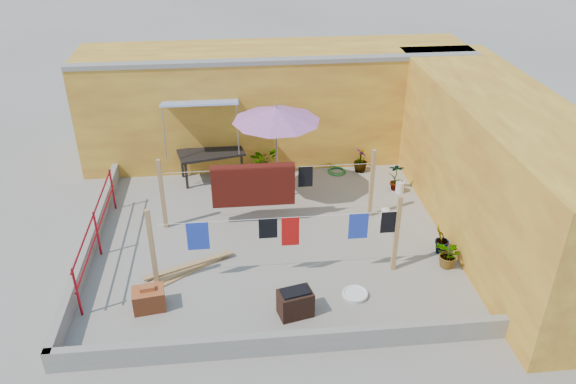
{
  "coord_description": "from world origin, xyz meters",
  "views": [
    {
      "loc": [
        -0.75,
        -10.84,
        7.38
      ],
      "look_at": [
        0.41,
        0.3,
        1.07
      ],
      "focal_mm": 35.0,
      "sensor_mm": 36.0,
      "label": 1
    }
  ],
  "objects_px": {
    "white_basin": "(355,294)",
    "outdoor_table": "(211,154)",
    "water_jug_a": "(400,187)",
    "brick_stack": "(149,299)",
    "plant_back_a": "(263,162)",
    "brazier": "(295,303)",
    "patio_umbrella": "(276,115)",
    "water_jug_b": "(385,214)",
    "green_hose": "(337,171)"
  },
  "relations": [
    {
      "from": "brazier",
      "to": "patio_umbrella",
      "type": "bearing_deg",
      "value": 89.48
    },
    {
      "from": "brazier",
      "to": "outdoor_table",
      "type": "bearing_deg",
      "value": 105.93
    },
    {
      "from": "outdoor_table",
      "to": "water_jug_b",
      "type": "height_order",
      "value": "outdoor_table"
    },
    {
      "from": "patio_umbrella",
      "to": "outdoor_table",
      "type": "xyz_separation_m",
      "value": [
        -1.7,
        1.33,
        -1.6
      ]
    },
    {
      "from": "water_jug_b",
      "to": "outdoor_table",
      "type": "bearing_deg",
      "value": 148.31
    },
    {
      "from": "white_basin",
      "to": "water_jug_b",
      "type": "relative_size",
      "value": 1.62
    },
    {
      "from": "water_jug_a",
      "to": "plant_back_a",
      "type": "height_order",
      "value": "plant_back_a"
    },
    {
      "from": "water_jug_a",
      "to": "green_hose",
      "type": "relative_size",
      "value": 0.68
    },
    {
      "from": "patio_umbrella",
      "to": "brick_stack",
      "type": "height_order",
      "value": "patio_umbrella"
    },
    {
      "from": "green_hose",
      "to": "brick_stack",
      "type": "bearing_deg",
      "value": -131.27
    },
    {
      "from": "white_basin",
      "to": "green_hose",
      "type": "distance_m",
      "value": 5.43
    },
    {
      "from": "outdoor_table",
      "to": "plant_back_a",
      "type": "xyz_separation_m",
      "value": [
        1.43,
        0.0,
        -0.31
      ]
    },
    {
      "from": "outdoor_table",
      "to": "green_hose",
      "type": "relative_size",
      "value": 3.63
    },
    {
      "from": "water_jug_a",
      "to": "green_hose",
      "type": "distance_m",
      "value": 1.98
    },
    {
      "from": "white_basin",
      "to": "water_jug_a",
      "type": "bearing_deg",
      "value": 63.06
    },
    {
      "from": "patio_umbrella",
      "to": "brazier",
      "type": "xyz_separation_m",
      "value": [
        -0.04,
        -4.47,
        -2.07
      ]
    },
    {
      "from": "white_basin",
      "to": "water_jug_a",
      "type": "distance_m",
      "value": 4.57
    },
    {
      "from": "white_basin",
      "to": "green_hose",
      "type": "xyz_separation_m",
      "value": [
        0.61,
        5.4,
        -0.01
      ]
    },
    {
      "from": "brazier",
      "to": "plant_back_a",
      "type": "bearing_deg",
      "value": 92.25
    },
    {
      "from": "brick_stack",
      "to": "plant_back_a",
      "type": "relative_size",
      "value": 0.76
    },
    {
      "from": "brick_stack",
      "to": "white_basin",
      "type": "bearing_deg",
      "value": -0.89
    },
    {
      "from": "outdoor_table",
      "to": "brick_stack",
      "type": "relative_size",
      "value": 2.87
    },
    {
      "from": "brick_stack",
      "to": "white_basin",
      "type": "distance_m",
      "value": 4.08
    },
    {
      "from": "water_jug_b",
      "to": "white_basin",
      "type": "bearing_deg",
      "value": -115.6
    },
    {
      "from": "white_basin",
      "to": "plant_back_a",
      "type": "xyz_separation_m",
      "value": [
        -1.49,
        5.4,
        0.39
      ]
    },
    {
      "from": "brick_stack",
      "to": "water_jug_a",
      "type": "distance_m",
      "value": 7.34
    },
    {
      "from": "outdoor_table",
      "to": "brick_stack",
      "type": "bearing_deg",
      "value": -102.22
    },
    {
      "from": "plant_back_a",
      "to": "brazier",
      "type": "bearing_deg",
      "value": -87.75
    },
    {
      "from": "water_jug_a",
      "to": "water_jug_b",
      "type": "height_order",
      "value": "water_jug_a"
    },
    {
      "from": "patio_umbrella",
      "to": "white_basin",
      "type": "distance_m",
      "value": 4.83
    },
    {
      "from": "white_basin",
      "to": "outdoor_table",
      "type": "bearing_deg",
      "value": 118.39
    },
    {
      "from": "outdoor_table",
      "to": "white_basin",
      "type": "bearing_deg",
      "value": -61.61
    },
    {
      "from": "white_basin",
      "to": "water_jug_a",
      "type": "relative_size",
      "value": 1.47
    },
    {
      "from": "patio_umbrella",
      "to": "water_jug_a",
      "type": "xyz_separation_m",
      "value": [
        3.29,
        0.01,
        -2.19
      ]
    },
    {
      "from": "water_jug_b",
      "to": "green_hose",
      "type": "height_order",
      "value": "water_jug_b"
    },
    {
      "from": "water_jug_b",
      "to": "green_hose",
      "type": "relative_size",
      "value": 0.62
    },
    {
      "from": "brazier",
      "to": "green_hose",
      "type": "bearing_deg",
      "value": 72.14
    },
    {
      "from": "patio_umbrella",
      "to": "plant_back_a",
      "type": "bearing_deg",
      "value": 101.39
    },
    {
      "from": "outdoor_table",
      "to": "green_hose",
      "type": "xyz_separation_m",
      "value": [
        3.53,
        0.0,
        -0.71
      ]
    },
    {
      "from": "patio_umbrella",
      "to": "brick_stack",
      "type": "relative_size",
      "value": 3.96
    },
    {
      "from": "brick_stack",
      "to": "brazier",
      "type": "height_order",
      "value": "brazier"
    },
    {
      "from": "patio_umbrella",
      "to": "outdoor_table",
      "type": "relative_size",
      "value": 1.38
    },
    {
      "from": "white_basin",
      "to": "plant_back_a",
      "type": "distance_m",
      "value": 5.61
    },
    {
      "from": "patio_umbrella",
      "to": "outdoor_table",
      "type": "bearing_deg",
      "value": 141.86
    },
    {
      "from": "brick_stack",
      "to": "plant_back_a",
      "type": "distance_m",
      "value": 5.93
    },
    {
      "from": "patio_umbrella",
      "to": "brick_stack",
      "type": "bearing_deg",
      "value": -125.48
    },
    {
      "from": "patio_umbrella",
      "to": "outdoor_table",
      "type": "height_order",
      "value": "patio_umbrella"
    },
    {
      "from": "outdoor_table",
      "to": "brick_stack",
      "type": "distance_m",
      "value": 5.48
    },
    {
      "from": "water_jug_b",
      "to": "patio_umbrella",
      "type": "bearing_deg",
      "value": 153.18
    },
    {
      "from": "brick_stack",
      "to": "water_jug_b",
      "type": "bearing_deg",
      "value": 26.66
    }
  ]
}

